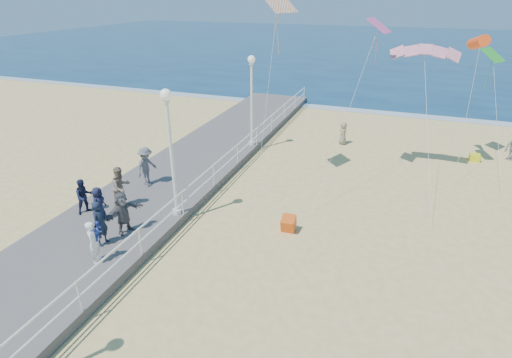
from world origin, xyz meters
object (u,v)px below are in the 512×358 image
(spectator_5, at_px, (123,213))
(spectator_7, at_px, (84,196))
(spectator_0, at_px, (100,223))
(toddler_held, at_px, (98,230))
(beach_chair_left, at_px, (475,158))
(lamp_post_far, at_px, (252,92))
(lamp_post_mid, at_px, (170,141))
(spectator_4, at_px, (99,203))
(box_kite, at_px, (288,225))
(woman_holding_toddler, at_px, (94,242))
(beach_walker_c, at_px, (343,133))
(spectator_1, at_px, (121,187))
(spectator_2, at_px, (146,166))

(spectator_5, bearing_deg, spectator_7, 93.49)
(spectator_0, bearing_deg, toddler_held, -140.03)
(spectator_7, relative_size, beach_chair_left, 2.79)
(lamp_post_far, height_order, beach_chair_left, lamp_post_far)
(lamp_post_mid, distance_m, spectator_4, 4.01)
(spectator_5, bearing_deg, box_kite, -44.82)
(lamp_post_mid, xyz_separation_m, beach_chair_left, (12.79, 11.93, -3.46))
(spectator_4, bearing_deg, lamp_post_far, -26.06)
(lamp_post_far, bearing_deg, spectator_0, -96.84)
(woman_holding_toddler, bearing_deg, spectator_0, 8.57)
(spectator_0, height_order, spectator_7, spectator_0)
(spectator_0, distance_m, spectator_7, 2.80)
(lamp_post_far, xyz_separation_m, beach_chair_left, (12.79, 2.93, -3.46))
(lamp_post_mid, bearing_deg, box_kite, 11.04)
(spectator_7, relative_size, beach_walker_c, 1.05)
(spectator_4, relative_size, spectator_5, 0.84)
(toddler_held, xyz_separation_m, beach_chair_left, (13.55, 15.66, -1.42))
(spectator_0, bearing_deg, spectator_1, 23.30)
(lamp_post_mid, bearing_deg, spectator_4, -151.75)
(spectator_4, xyz_separation_m, spectator_7, (-0.94, 0.23, 0.05))
(spectator_4, xyz_separation_m, box_kite, (7.41, 2.38, -0.82))
(box_kite, bearing_deg, spectator_5, -156.50)
(spectator_2, xyz_separation_m, box_kite, (7.47, -1.12, -1.05))
(spectator_1, height_order, spectator_4, spectator_1)
(spectator_7, xyz_separation_m, beach_chair_left, (16.46, 13.17, -0.97))
(spectator_5, distance_m, box_kite, 6.57)
(lamp_post_far, relative_size, spectator_2, 2.80)
(lamp_post_far, xyz_separation_m, woman_holding_toddler, (-0.91, -12.88, -2.46))
(lamp_post_mid, xyz_separation_m, toddler_held, (-0.76, -3.73, -2.05))
(lamp_post_mid, relative_size, beach_walker_c, 3.64)
(spectator_1, height_order, spectator_2, spectator_2)
(spectator_2, distance_m, beach_walker_c, 12.80)
(lamp_post_far, xyz_separation_m, spectator_5, (-1.17, -10.94, -2.40))
(lamp_post_mid, relative_size, spectator_4, 3.70)
(toddler_held, bearing_deg, woman_holding_toddler, 115.62)
(toddler_held, distance_m, beach_chair_left, 20.76)
(woman_holding_toddler, bearing_deg, toddler_held, -64.38)
(lamp_post_far, distance_m, woman_holding_toddler, 13.14)
(spectator_1, height_order, box_kite, spectator_1)
(woman_holding_toddler, xyz_separation_m, toddler_held, (0.15, 0.15, 0.42))
(spectator_0, xyz_separation_m, spectator_2, (-1.37, 4.94, 0.07))
(woman_holding_toddler, distance_m, spectator_1, 3.95)
(lamp_post_mid, bearing_deg, beach_chair_left, 43.02)
(woman_holding_toddler, bearing_deg, spectator_4, 17.79)
(spectator_4, height_order, spectator_5, spectator_5)
(spectator_2, height_order, beach_chair_left, spectator_2)
(beach_walker_c, bearing_deg, spectator_7, -51.56)
(spectator_0, height_order, spectator_5, spectator_0)
(lamp_post_mid, bearing_deg, woman_holding_toddler, -103.25)
(lamp_post_far, distance_m, spectator_2, 7.86)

